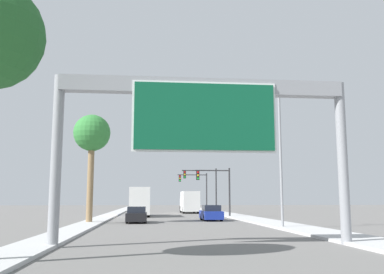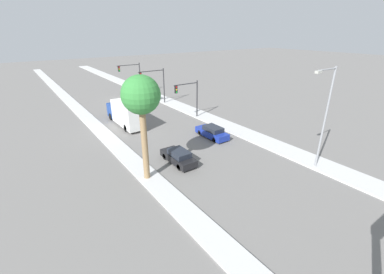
{
  "view_description": "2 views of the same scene",
  "coord_description": "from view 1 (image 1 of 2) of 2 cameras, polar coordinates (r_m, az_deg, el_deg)",
  "views": [
    {
      "loc": [
        -2.41,
        -0.9,
        2.02
      ],
      "look_at": [
        0.0,
        23.54,
        5.61
      ],
      "focal_mm": 40.0,
      "sensor_mm": 36.0,
      "label": 1
    },
    {
      "loc": [
        -15.7,
        17.66,
        12.46
      ],
      "look_at": [
        -0.61,
        38.93,
        1.54
      ],
      "focal_mm": 24.0,
      "sensor_mm": 36.0,
      "label": 2
    }
  ],
  "objects": [
    {
      "name": "truck_box_secondary",
      "position": [
        64.17,
        -0.35,
        -8.67
      ],
      "size": [
        2.37,
        8.25,
        3.16
      ],
      "color": "white",
      "rests_on": "ground"
    },
    {
      "name": "traffic_light_far_intersection",
      "position": [
        69.36,
        0.7,
        -6.47
      ],
      "size": [
        4.81,
        0.32,
        6.24
      ],
      "color": "#2D2D30",
      "rests_on": "ground"
    },
    {
      "name": "car_mid_left",
      "position": [
        41.73,
        2.55,
        -10.11
      ],
      "size": [
        1.76,
        4.69,
        1.48
      ],
      "color": "navy",
      "rests_on": "ground"
    },
    {
      "name": "traffic_light_mid_block",
      "position": [
        59.43,
        1.75,
        -6.14
      ],
      "size": [
        4.86,
        0.32,
        6.27
      ],
      "color": "#2D2D30",
      "rests_on": "ground"
    },
    {
      "name": "palm_tree_background",
      "position": [
        37.93,
        -13.2,
        0.17
      ],
      "size": [
        3.17,
        3.17,
        9.3
      ],
      "color": "#8C704C",
      "rests_on": "ground"
    },
    {
      "name": "car_near_center",
      "position": [
        38.15,
        -7.38,
        -10.28
      ],
      "size": [
        1.74,
        4.42,
        1.4
      ],
      "color": "black",
      "rests_on": "ground"
    },
    {
      "name": "truck_box_primary",
      "position": [
        51.8,
        -6.91,
        -8.59
      ],
      "size": [
        2.3,
        8.83,
        3.38
      ],
      "color": "navy",
      "rests_on": "ground"
    },
    {
      "name": "street_lamp_right",
      "position": [
        31.07,
        11.07,
        -1.38
      ],
      "size": [
        2.98,
        0.28,
        9.65
      ],
      "color": "gray",
      "rests_on": "ground"
    },
    {
      "name": "traffic_light_near_intersection",
      "position": [
        49.55,
        3.46,
        -6.24
      ],
      "size": [
        4.09,
        0.32,
        5.62
      ],
      "color": "#2D2D30",
      "rests_on": "ground"
    },
    {
      "name": "sign_gantry",
      "position": [
        19.31,
        1.65,
        2.96
      ],
      "size": [
        13.37,
        0.73,
        7.48
      ],
      "color": "gray",
      "rests_on": "ground"
    },
    {
      "name": "sidewalk_right",
      "position": [
        61.77,
        3.9,
        -10.09
      ],
      "size": [
        3.0,
        120.0,
        0.15
      ],
      "color": "#BCBCBC",
      "rests_on": "ground"
    },
    {
      "name": "median_strip_left",
      "position": [
        61.13,
        -10.33,
        -10.0
      ],
      "size": [
        2.0,
        120.0,
        0.15
      ],
      "color": "#BCBCBC",
      "rests_on": "ground"
    }
  ]
}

